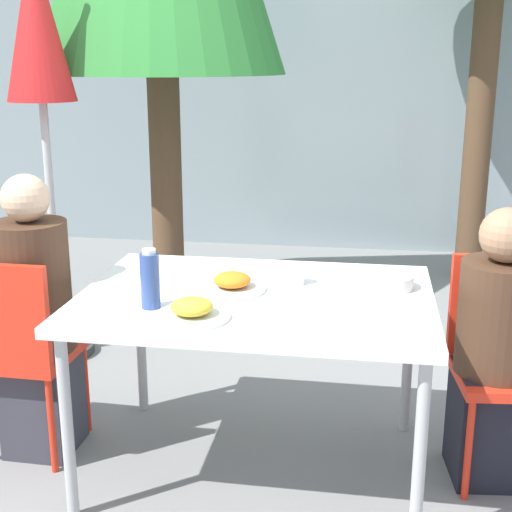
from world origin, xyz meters
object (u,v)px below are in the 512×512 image
at_px(chair_left, 17,342).
at_px(drinking_cup, 295,274).
at_px(chair_right, 503,349).
at_px(bottle, 150,280).
at_px(closed_umbrella, 39,47).
at_px(person_right, 496,355).
at_px(person_left, 36,324).
at_px(salad_bowl, 389,281).

height_order(chair_left, drinking_cup, chair_left).
relative_size(chair_right, drinking_cup, 10.98).
bearing_deg(drinking_cup, chair_right, 2.54).
bearing_deg(bottle, closed_umbrella, 127.53).
xyz_separation_m(chair_left, closed_umbrella, (-0.31, 1.06, 1.17)).
bearing_deg(person_right, bottle, 7.80).
distance_m(person_left, salad_bowl, 1.45).
relative_size(chair_left, bottle, 3.99).
bearing_deg(salad_bowl, drinking_cup, -179.28).
relative_size(drinking_cup, salad_bowl, 0.42).
xyz_separation_m(bottle, salad_bowl, (0.86, 0.37, -0.08)).
bearing_deg(person_left, bottle, -21.18).
bearing_deg(salad_bowl, chair_right, 3.99).
distance_m(closed_umbrella, bottle, 1.74).
xyz_separation_m(person_left, bottle, (0.57, -0.24, 0.29)).
distance_m(person_left, person_right, 1.85).
relative_size(chair_left, person_right, 0.79).
bearing_deg(salad_bowl, bottle, -156.71).
distance_m(person_right, closed_umbrella, 2.66).
bearing_deg(chair_right, salad_bowl, -2.11).
xyz_separation_m(chair_left, drinking_cup, (1.11, 0.21, 0.28)).
distance_m(chair_left, person_right, 1.91).
distance_m(person_left, chair_right, 1.90).
bearing_deg(chair_left, person_right, 5.96).
xyz_separation_m(closed_umbrella, salad_bowl, (1.79, -0.85, -0.90)).
height_order(chair_left, bottle, bottle).
distance_m(chair_left, drinking_cup, 1.17).
bearing_deg(closed_umbrella, person_right, -22.18).
xyz_separation_m(person_left, chair_right, (1.89, 0.16, -0.05)).
xyz_separation_m(person_right, bottle, (-1.28, -0.32, 0.34)).
bearing_deg(chair_right, person_right, 57.99).
bearing_deg(person_left, chair_right, 6.17).
bearing_deg(salad_bowl, closed_umbrella, 154.65).
distance_m(chair_left, bottle, 0.73).
bearing_deg(salad_bowl, person_left, -174.72).
bearing_deg(drinking_cup, salad_bowl, 0.72).
height_order(closed_umbrella, bottle, closed_umbrella).
relative_size(bottle, salad_bowl, 1.15).
bearing_deg(chair_left, bottle, -12.92).
xyz_separation_m(chair_left, chair_right, (1.94, 0.24, 0.00)).
height_order(chair_left, salad_bowl, chair_left).
height_order(person_right, salad_bowl, person_right).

